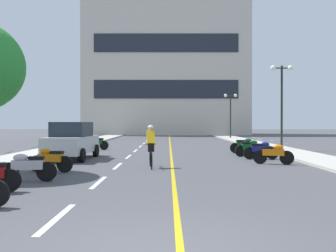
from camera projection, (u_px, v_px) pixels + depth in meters
name	position (u px, v px, depth m)	size (l,w,h in m)	color
ground_plane	(168.00, 147.00, 25.66)	(140.00, 140.00, 0.00)	#47474C
curb_left	(79.00, 144.00, 28.68)	(2.40, 72.00, 0.12)	#B7B2A8
curb_right	(257.00, 144.00, 28.64)	(2.40, 72.00, 0.12)	#B7B2A8
lane_dash_0	(58.00, 218.00, 6.66)	(0.14, 2.20, 0.01)	silver
lane_dash_1	(100.00, 182.00, 10.66)	(0.14, 2.20, 0.01)	silver
lane_dash_2	(119.00, 166.00, 14.66)	(0.14, 2.20, 0.01)	silver
lane_dash_3	(129.00, 157.00, 18.66)	(0.14, 2.20, 0.01)	silver
lane_dash_4	(136.00, 151.00, 22.66)	(0.14, 2.20, 0.01)	silver
lane_dash_5	(141.00, 146.00, 26.66)	(0.14, 2.20, 0.01)	silver
lane_dash_6	(145.00, 143.00, 30.66)	(0.14, 2.20, 0.01)	silver
lane_dash_7	(148.00, 141.00, 34.66)	(0.14, 2.20, 0.01)	silver
lane_dash_8	(150.00, 139.00, 38.66)	(0.14, 2.20, 0.01)	silver
lane_dash_9	(152.00, 138.00, 42.66)	(0.14, 2.20, 0.01)	silver
lane_dash_10	(153.00, 136.00, 46.66)	(0.14, 2.20, 0.01)	silver
lane_dash_11	(154.00, 135.00, 50.66)	(0.14, 2.20, 0.01)	silver
centre_line_yellow	(171.00, 145.00, 28.66)	(0.12, 66.00, 0.01)	gold
office_building	(167.00, 64.00, 54.32)	(23.99, 9.64, 21.52)	beige
street_lamp_mid	(283.00, 88.00, 22.79)	(1.46, 0.36, 5.35)	black
street_lamp_far	(231.00, 105.00, 39.33)	(1.46, 0.36, 4.86)	black
parked_car_near	(73.00, 140.00, 17.42)	(2.01, 4.24, 1.82)	black
motorcycle_2	(28.00, 166.00, 10.73)	(1.69, 0.60, 0.92)	black
motorcycle_3	(51.00, 159.00, 12.86)	(1.68, 0.64, 0.92)	black
motorcycle_4	(275.00, 153.00, 15.24)	(1.66, 0.74, 0.92)	black
motorcycle_5	(262.00, 150.00, 17.29)	(1.70, 0.60, 0.92)	black
motorcycle_6	(251.00, 147.00, 18.84)	(1.68, 0.67, 0.92)	black
motorcycle_7	(246.00, 145.00, 20.89)	(1.70, 0.60, 0.92)	black
motorcycle_8	(97.00, 143.00, 23.47)	(1.69, 0.64, 0.92)	black
cyclist_rider	(152.00, 145.00, 14.14)	(0.43, 1.77, 1.71)	black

